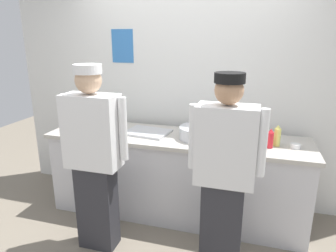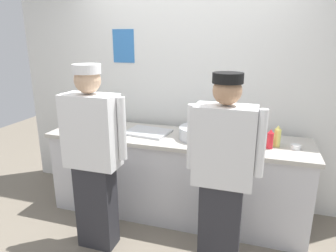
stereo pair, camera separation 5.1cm
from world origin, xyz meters
name	(u,v)px [view 1 (the left image)]	position (x,y,z in m)	size (l,w,h in m)	color
ground_plane	(166,232)	(0.00, 0.00, 0.00)	(9.00, 9.00, 0.00)	slate
wall_back	(187,78)	(0.00, 0.84, 1.44)	(4.23, 0.11, 2.87)	silver
prep_counter	(176,175)	(0.00, 0.37, 0.45)	(2.70, 0.69, 0.90)	silver
chef_near_left	(94,156)	(-0.54, -0.35, 0.89)	(0.61, 0.24, 1.67)	#2D2D33
chef_center	(224,172)	(0.57, -0.31, 0.87)	(0.60, 0.24, 1.64)	#2D2D33
plate_stack_front	(105,124)	(-0.83, 0.42, 0.94)	(0.21, 0.21, 0.08)	white
mixing_bowl_steel	(199,133)	(0.24, 0.36, 0.96)	(0.40, 0.40, 0.12)	#B7BABF
sheet_tray	(147,132)	(-0.32, 0.37, 0.91)	(0.45, 0.34, 0.02)	#B7BABF
squeeze_bottle_primary	(270,139)	(0.92, 0.28, 0.98)	(0.06, 0.06, 0.18)	red
squeeze_bottle_secondary	(96,116)	(-1.03, 0.56, 0.98)	(0.06, 0.06, 0.19)	#56A333
squeeze_bottle_spare	(277,136)	(0.98, 0.35, 0.99)	(0.06, 0.06, 0.20)	#E5E066
ramekin_orange_sauce	(104,131)	(-0.76, 0.24, 0.92)	(0.11, 0.11, 0.04)	white
ramekin_green_sauce	(296,146)	(1.15, 0.33, 0.92)	(0.09, 0.09, 0.04)	white
ramekin_yellow_sauce	(82,127)	(-1.06, 0.30, 0.92)	(0.08, 0.08, 0.05)	white
chefs_knife	(233,144)	(0.59, 0.28, 0.90)	(0.27, 0.03, 0.02)	#B7BABF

